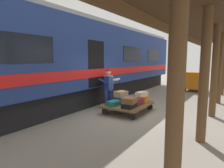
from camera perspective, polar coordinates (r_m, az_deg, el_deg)
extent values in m
plane|color=gray|center=(7.63, 6.87, -8.95)|extent=(60.00, 60.00, 0.00)
cylinder|color=brown|center=(13.24, 30.54, 4.44)|extent=(0.24, 0.24, 3.40)
cylinder|color=brown|center=(10.59, 29.78, 4.03)|extent=(0.24, 0.24, 3.40)
cylinder|color=brown|center=(7.94, 28.52, 3.33)|extent=(0.24, 0.24, 3.40)
cylinder|color=brown|center=(5.30, 26.02, 1.93)|extent=(0.24, 0.24, 3.40)
cylinder|color=brown|center=(2.69, 18.62, -2.20)|extent=(0.24, 0.24, 3.40)
cube|color=#432E1A|center=(6.74, 28.45, 18.03)|extent=(3.20, 19.43, 0.16)
cube|color=brown|center=(7.02, 15.12, 16.26)|extent=(0.08, 19.43, 0.30)
cube|color=navy|center=(9.34, -12.09, 8.51)|extent=(3.00, 19.45, 2.90)
cube|color=black|center=(9.48, -11.78, -3.04)|extent=(2.55, 18.47, 0.90)
cube|color=#99999E|center=(9.50, -12.35, 17.89)|extent=(2.76, 19.06, 0.20)
cube|color=red|center=(8.35, -4.63, 3.31)|extent=(0.03, 19.06, 0.36)
cube|color=black|center=(14.33, 12.50, 8.42)|extent=(0.02, 2.14, 0.84)
cube|color=black|center=(11.21, 6.20, 8.90)|extent=(0.02, 2.14, 0.84)
cube|color=black|center=(6.03, -25.32, 9.68)|extent=(0.02, 2.14, 0.84)
cube|color=black|center=(8.37, -4.98, 6.06)|extent=(0.12, 1.10, 2.00)
cube|color=brown|center=(7.79, 4.93, -6.18)|extent=(1.49, 2.00, 0.07)
cylinder|color=black|center=(6.89, 6.14, -9.52)|extent=(0.28, 0.05, 0.28)
cylinder|color=black|center=(7.48, -2.11, -8.11)|extent=(0.28, 0.05, 0.28)
cylinder|color=black|center=(8.29, 11.24, -6.71)|extent=(0.28, 0.05, 0.28)
cylinder|color=black|center=(8.80, 3.97, -5.78)|extent=(0.28, 0.05, 0.28)
cube|color=#CC6B23|center=(8.09, 8.91, -4.52)|extent=(0.54, 0.54, 0.27)
cube|color=navy|center=(7.92, 2.80, -4.77)|extent=(0.52, 0.61, 0.25)
cube|color=maroon|center=(7.61, 7.18, -5.27)|extent=(0.44, 0.56, 0.26)
cube|color=#1E666B|center=(7.47, 0.64, -5.75)|extent=(0.42, 0.63, 0.18)
cube|color=#4C515B|center=(8.39, 4.71, -4.27)|extent=(0.48, 0.67, 0.20)
cube|color=black|center=(7.14, 5.22, -6.43)|extent=(0.39, 0.60, 0.17)
cube|color=tan|center=(7.90, 2.71, -3.01)|extent=(0.48, 0.57, 0.23)
cube|color=beige|center=(8.05, 8.92, -2.96)|extent=(0.40, 0.58, 0.18)
cube|color=brown|center=(7.09, 5.29, -4.93)|extent=(0.49, 0.57, 0.21)
cylinder|color=navy|center=(8.33, -0.53, -4.59)|extent=(0.16, 0.16, 0.82)
cylinder|color=navy|center=(8.22, -1.64, -4.77)|extent=(0.16, 0.16, 0.82)
cube|color=navy|center=(8.16, -1.09, 0.20)|extent=(0.41, 0.32, 0.60)
cylinder|color=tan|center=(8.12, -1.10, 2.51)|extent=(0.09, 0.09, 0.06)
sphere|color=tan|center=(8.11, -1.10, 3.50)|extent=(0.22, 0.22, 0.22)
cylinder|color=#A51919|center=(8.11, -1.10, 4.08)|extent=(0.21, 0.21, 0.06)
cylinder|color=navy|center=(8.42, -1.11, 1.11)|extent=(0.53, 0.27, 0.21)
cylinder|color=navy|center=(8.23, -2.90, 0.96)|extent=(0.53, 0.27, 0.21)
cylinder|color=#332D28|center=(8.56, -1.30, -4.28)|extent=(0.16, 0.16, 0.82)
cylinder|color=#332D28|center=(8.74, -0.77, -4.03)|extent=(0.16, 0.16, 0.82)
cube|color=silver|center=(8.54, -1.05, 0.52)|extent=(0.40, 0.28, 0.60)
cylinder|color=tan|center=(8.50, -1.05, 2.73)|extent=(0.09, 0.09, 0.06)
sphere|color=tan|center=(8.49, -1.05, 3.67)|extent=(0.22, 0.22, 0.22)
cylinder|color=#332D28|center=(8.49, -1.05, 4.23)|extent=(0.21, 0.21, 0.06)
cylinder|color=silver|center=(8.29, -0.09, 1.02)|extent=(0.54, 0.20, 0.21)
cylinder|color=silver|center=(8.59, 0.73, 1.23)|extent=(0.54, 0.20, 0.21)
cube|color=orange|center=(14.25, 23.48, 0.34)|extent=(1.20, 1.76, 0.70)
cube|color=orange|center=(13.86, 23.34, 2.24)|extent=(0.94, 0.75, 0.50)
cylinder|color=black|center=(13.64, 24.83, -1.51)|extent=(0.12, 0.40, 0.40)
cylinder|color=black|center=(13.79, 21.14, -1.23)|extent=(0.12, 0.40, 0.40)
cylinder|color=black|center=(14.81, 25.53, -0.89)|extent=(0.12, 0.40, 0.40)
cylinder|color=black|center=(14.96, 22.12, -0.65)|extent=(0.12, 0.40, 0.40)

